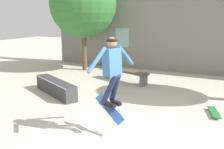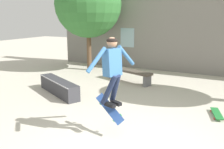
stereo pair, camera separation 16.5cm
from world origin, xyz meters
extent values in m
plane|color=beige|center=(0.00, 0.00, 0.00)|extent=(40.00, 40.00, 0.00)
cube|color=gray|center=(0.00, 7.15, 1.65)|extent=(13.31, 0.40, 3.30)
cube|color=#99B7C6|center=(-3.08, 6.94, 1.44)|extent=(0.70, 0.02, 0.90)
cylinder|color=brown|center=(-4.39, 5.59, 0.93)|extent=(0.21, 0.21, 1.85)
sphere|color=#337033|center=(-4.39, 5.59, 2.96)|extent=(2.95, 2.95, 2.95)
cube|color=brown|center=(-1.88, 4.44, 0.43)|extent=(2.00, 1.02, 0.08)
cube|color=slate|center=(-2.71, 4.72, 0.19)|extent=(0.22, 0.35, 0.39)
cube|color=slate|center=(-1.06, 4.15, 0.19)|extent=(0.22, 0.35, 0.39)
cube|color=#38383D|center=(-3.27, 1.99, 0.24)|extent=(2.08, 1.31, 0.47)
cube|color=#B7B7BC|center=(-3.36, 1.82, 0.46)|extent=(1.91, 0.99, 0.02)
cube|color=teal|center=(-0.49, 0.31, 1.55)|extent=(0.36, 0.41, 0.56)
sphere|color=#A37556|center=(-0.49, 0.31, 1.94)|extent=(0.27, 0.27, 0.21)
ellipsoid|color=black|center=(-0.49, 0.31, 1.98)|extent=(0.28, 0.28, 0.12)
cylinder|color=#1E2847|center=(-0.46, 0.39, 0.99)|extent=(0.37, 0.31, 0.68)
cube|color=black|center=(-0.44, 0.38, 0.67)|extent=(0.28, 0.19, 0.07)
cylinder|color=#1E2847|center=(-0.52, 0.23, 0.99)|extent=(0.42, 0.16, 0.68)
cube|color=black|center=(-0.50, 0.22, 0.67)|extent=(0.28, 0.19, 0.07)
cylinder|color=teal|center=(-0.35, 0.68, 1.64)|extent=(0.24, 0.48, 0.47)
cylinder|color=teal|center=(-0.63, -0.07, 1.64)|extent=(0.24, 0.48, 0.47)
cube|color=#2D519E|center=(-0.57, 0.34, 0.54)|extent=(0.80, 0.42, 0.50)
cylinder|color=green|center=(-0.30, 0.33, 0.45)|extent=(0.05, 0.07, 0.07)
cylinder|color=green|center=(-0.41, 0.22, 0.33)|extent=(0.05, 0.07, 0.07)
cylinder|color=green|center=(-0.73, 0.52, 0.69)|extent=(0.05, 0.07, 0.07)
cylinder|color=green|center=(-0.84, 0.42, 0.57)|extent=(0.05, 0.07, 0.07)
cube|color=#237F38|center=(1.41, 2.36, 0.07)|extent=(0.39, 0.81, 0.02)
cylinder|color=#DB3D33|center=(1.57, 2.15, 0.03)|extent=(0.03, 0.06, 0.05)
cylinder|color=#DB3D33|center=(1.38, 2.09, 0.03)|extent=(0.03, 0.06, 0.05)
cylinder|color=#DB3D33|center=(1.44, 2.62, 0.03)|extent=(0.03, 0.06, 0.05)
cylinder|color=#DB3D33|center=(1.25, 2.57, 0.03)|extent=(0.03, 0.06, 0.05)
camera|label=1|loc=(1.60, -4.12, 2.44)|focal=40.00mm
camera|label=2|loc=(1.74, -4.05, 2.44)|focal=40.00mm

